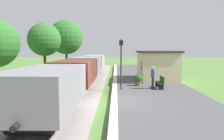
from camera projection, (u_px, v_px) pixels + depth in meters
name	position (u px, v px, depth m)	size (l,w,h in m)	color
ground_plane	(107.00, 104.00, 12.86)	(160.00, 160.00, 0.00)	#517A38
platform_slab	(163.00, 102.00, 12.79)	(6.00, 60.00, 0.25)	#4C4C4F
platform_edge_stripe	(114.00, 100.00, 12.83)	(0.36, 60.00, 0.01)	silver
track_ballast	(66.00, 103.00, 12.90)	(3.80, 60.00, 0.12)	gray
rail_near	(79.00, 101.00, 12.87)	(0.07, 60.00, 0.14)	slate
rail_far	(54.00, 100.00, 12.90)	(0.07, 60.00, 0.14)	slate
freight_train	(82.00, 70.00, 19.09)	(2.50, 26.00, 2.12)	gray
station_hut	(157.00, 65.00, 21.23)	(3.50, 5.80, 2.78)	beige
bench_near_hut	(160.00, 82.00, 16.51)	(0.42, 1.50, 0.91)	#1E4C2D
bench_down_platform	(144.00, 70.00, 26.08)	(0.42, 1.50, 0.91)	#1E4C2D
person_waiting	(153.00, 76.00, 16.27)	(0.35, 0.44, 1.71)	black
potted_planter	(138.00, 80.00, 17.73)	(0.64, 0.64, 0.92)	brown
lamp_post_near	(121.00, 54.00, 16.03)	(0.28, 0.28, 3.70)	#193823
tree_trackside_far	(44.00, 40.00, 22.74)	(3.41, 3.41, 5.88)	#4C3823
tree_field_left	(66.00, 37.00, 29.21)	(4.51, 4.51, 7.03)	#4C3823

